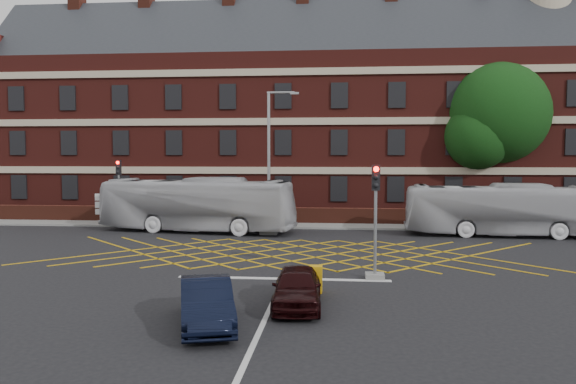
# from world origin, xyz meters

# --- Properties ---
(ground) EXTENTS (120.00, 120.00, 0.00)m
(ground) POSITION_xyz_m (0.00, 0.00, 0.00)
(ground) COLOR black
(ground) RESTS_ON ground
(victorian_building) EXTENTS (51.00, 12.17, 20.40)m
(victorian_building) POSITION_xyz_m (0.25, 22.00, 7.84)
(victorian_building) COLOR #531A15
(victorian_building) RESTS_ON ground
(boundary_wall) EXTENTS (56.00, 0.50, 1.10)m
(boundary_wall) POSITION_xyz_m (0.00, 13.00, 0.55)
(boundary_wall) COLOR #522015
(boundary_wall) RESTS_ON ground
(far_pavement) EXTENTS (60.00, 3.00, 0.12)m
(far_pavement) POSITION_xyz_m (0.00, 12.00, 0.06)
(far_pavement) COLOR slate
(far_pavement) RESTS_ON ground
(box_junction_hatching) EXTENTS (8.22, 8.22, 0.02)m
(box_junction_hatching) POSITION_xyz_m (0.00, 2.00, 0.01)
(box_junction_hatching) COLOR #CC990C
(box_junction_hatching) RESTS_ON ground
(stop_line) EXTENTS (8.00, 0.30, 0.02)m
(stop_line) POSITION_xyz_m (0.00, -3.50, 0.01)
(stop_line) COLOR silver
(stop_line) RESTS_ON ground
(centre_line) EXTENTS (0.15, 14.00, 0.02)m
(centre_line) POSITION_xyz_m (0.00, -10.00, 0.01)
(centre_line) COLOR silver
(centre_line) RESTS_ON ground
(bus_left) EXTENTS (12.04, 4.52, 3.27)m
(bus_left) POSITION_xyz_m (-6.48, 8.83, 1.64)
(bus_left) COLOR silver
(bus_left) RESTS_ON ground
(bus_right) EXTENTS (10.88, 3.17, 2.99)m
(bus_right) POSITION_xyz_m (11.24, 8.73, 1.50)
(bus_right) COLOR #BDBDC1
(bus_right) RESTS_ON ground
(car_navy) EXTENTS (2.39, 4.11, 1.28)m
(car_navy) POSITION_xyz_m (-1.50, -9.43, 0.64)
(car_navy) COLOR black
(car_navy) RESTS_ON ground
(car_maroon) EXTENTS (1.62, 3.69, 1.24)m
(car_maroon) POSITION_xyz_m (0.80, -7.32, 0.62)
(car_maroon) COLOR black
(car_maroon) RESTS_ON ground
(deciduous_tree) EXTENTS (7.43, 7.09, 11.06)m
(deciduous_tree) POSITION_xyz_m (13.02, 16.62, 7.01)
(deciduous_tree) COLOR black
(deciduous_tree) RESTS_ON ground
(traffic_light_near) EXTENTS (0.70, 0.70, 4.27)m
(traffic_light_near) POSITION_xyz_m (3.41, -3.15, 1.76)
(traffic_light_near) COLOR slate
(traffic_light_near) RESTS_ON ground
(traffic_light_far) EXTENTS (0.70, 0.70, 4.27)m
(traffic_light_far) POSITION_xyz_m (-12.28, 11.16, 1.76)
(traffic_light_far) COLOR slate
(traffic_light_far) RESTS_ON ground
(street_lamp) EXTENTS (2.25, 1.00, 8.27)m
(street_lamp) POSITION_xyz_m (-1.98, 8.26, 2.79)
(street_lamp) COLOR slate
(street_lamp) RESTS_ON ground
(direction_signs) EXTENTS (1.10, 0.16, 2.20)m
(direction_signs) POSITION_xyz_m (-13.13, 10.65, 1.38)
(direction_signs) COLOR gray
(direction_signs) RESTS_ON ground
(utility_cabinet) EXTENTS (0.43, 0.44, 0.91)m
(utility_cabinet) POSITION_xyz_m (1.29, -5.42, 0.45)
(utility_cabinet) COLOR #D3980C
(utility_cabinet) RESTS_ON ground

